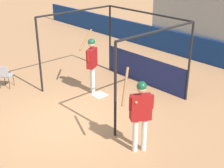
# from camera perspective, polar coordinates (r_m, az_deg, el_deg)

# --- Properties ---
(ground_plane) EXTENTS (60.00, 60.00, 0.00)m
(ground_plane) POSITION_cam_1_polar(r_m,az_deg,el_deg) (9.04, -7.88, -6.77)
(ground_plane) COLOR #A8754C
(outfield_wall) EXTENTS (24.00, 0.12, 1.06)m
(outfield_wall) POSITION_cam_1_polar(r_m,az_deg,el_deg) (13.76, 17.33, 5.63)
(outfield_wall) COLOR navy
(outfield_wall) RESTS_ON ground
(batting_cage) EXTENTS (3.77, 3.20, 2.58)m
(batting_cage) POSITION_cam_1_polar(r_m,az_deg,el_deg) (10.67, 3.88, 4.80)
(batting_cage) COLOR black
(batting_cage) RESTS_ON ground
(home_plate) EXTENTS (0.44, 0.44, 0.02)m
(home_plate) POSITION_cam_1_polar(r_m,az_deg,el_deg) (10.48, -2.33, -1.98)
(home_plate) COLOR white
(home_plate) RESTS_ON ground
(player_batter) EXTENTS (0.78, 0.75, 2.03)m
(player_batter) POSITION_cam_1_polar(r_m,az_deg,el_deg) (10.31, -3.72, 4.42)
(player_batter) COLOR silver
(player_batter) RESTS_ON ground
(player_waiting) EXTENTS (0.60, 0.83, 2.12)m
(player_waiting) POSITION_cam_1_polar(r_m,az_deg,el_deg) (7.22, 5.19, -4.74)
(player_waiting) COLOR silver
(player_waiting) RESTS_ON ground
(folding_chair) EXTENTS (0.56, 0.56, 0.84)m
(folding_chair) POSITION_cam_1_polar(r_m,az_deg,el_deg) (11.44, -19.05, 1.72)
(folding_chair) COLOR #99999E
(folding_chair) RESTS_ON ground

